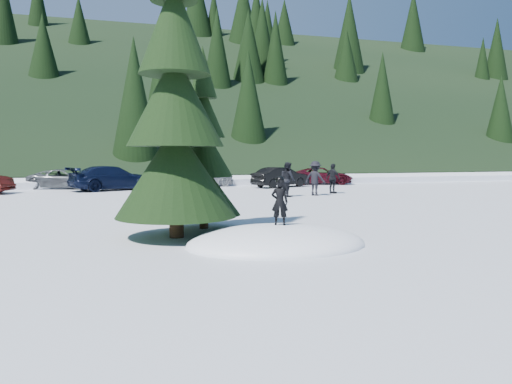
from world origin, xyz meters
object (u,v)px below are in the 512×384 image
object	(u,v)px
spruce_tall	(175,112)
car_3	(112,178)
adult_1	(333,179)
car_5	(281,177)
child_skier	(280,202)
car_4	(204,176)
car_6	(322,176)
adult_0	(288,179)
spruce_short	(203,158)
adult_2	(315,178)
car_2	(65,179)

from	to	relation	value
spruce_tall	car_3	distance (m)	18.55
spruce_tall	adult_1	xyz separation A→B (m)	(10.34, 12.17, -2.48)
car_5	child_skier	bearing A→B (deg)	138.21
car_3	car_4	bearing A→B (deg)	-94.86
adult_1	car_6	size ratio (longest dim) A/B	0.38
car_3	car_5	xyz separation A→B (m)	(10.75, -0.33, -0.08)
car_3	adult_1	bearing A→B (deg)	-139.84
car_3	car_5	distance (m)	10.75
car_4	spruce_tall	bearing A→B (deg)	162.12
spruce_tall	car_6	world-z (taller)	spruce_tall
adult_0	spruce_short	bearing A→B (deg)	139.88
spruce_tall	car_3	size ratio (longest dim) A/B	1.68
adult_2	car_5	size ratio (longest dim) A/B	0.45
spruce_tall	car_6	size ratio (longest dim) A/B	1.96
car_4	adult_1	bearing A→B (deg)	-149.37
adult_2	car_6	xyz separation A→B (m)	(4.37, 8.82, -0.31)
car_6	adult_1	bearing A→B (deg)	174.27
adult_0	car_6	bearing A→B (deg)	-40.75
adult_1	car_6	world-z (taller)	adult_1
spruce_short	car_6	bearing A→B (deg)	56.75
adult_0	car_2	world-z (taller)	adult_0
car_5	adult_1	bearing A→B (deg)	167.96
adult_0	adult_1	size ratio (longest dim) A/B	1.07
car_5	adult_2	bearing A→B (deg)	154.12
child_skier	adult_1	size ratio (longest dim) A/B	0.67
car_2	car_5	bearing A→B (deg)	-80.00
car_4	car_6	bearing A→B (deg)	-96.13
car_3	car_2	bearing A→B (deg)	29.51
car_3	car_4	size ratio (longest dim) A/B	1.27
spruce_short	adult_0	world-z (taller)	spruce_short
spruce_short	car_2	world-z (taller)	spruce_short
spruce_tall	adult_0	xyz separation A→B (m)	(7.23, 11.02, -2.42)
adult_1	car_3	distance (m)	13.30
car_3	car_6	bearing A→B (deg)	-105.54
spruce_short	car_2	bearing A→B (deg)	105.47
car_5	adult_0	bearing A→B (deg)	141.24
adult_2	car_6	world-z (taller)	adult_2
car_4	car_3	bearing A→B (deg)	102.26
car_2	car_5	size ratio (longest dim) A/B	1.10
car_2	car_6	size ratio (longest dim) A/B	1.01
car_2	car_6	xyz separation A→B (m)	(17.54, -0.49, -0.01)
car_2	child_skier	bearing A→B (deg)	-142.83
car_5	spruce_tall	bearing A→B (deg)	130.41
child_skier	car_5	bearing A→B (deg)	-89.17
child_skier	car_2	world-z (taller)	child_skier
adult_0	adult_2	distance (m)	1.65
adult_1	adult_2	bearing A→B (deg)	98.92
spruce_tall	adult_1	world-z (taller)	spruce_tall
car_4	car_5	bearing A→B (deg)	-120.23
car_3	car_6	xyz separation A→B (m)	(14.69, 1.75, -0.13)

